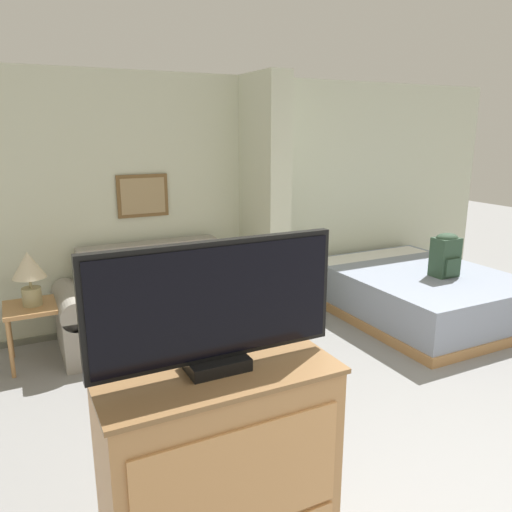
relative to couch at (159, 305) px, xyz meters
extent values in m
cube|color=beige|center=(0.90, 0.48, 0.96)|extent=(7.70, 0.12, 2.60)
cube|color=slate|center=(0.90, 0.41, -0.31)|extent=(7.70, 0.02, 0.06)
cube|color=brown|center=(0.00, 0.40, 1.05)|extent=(0.52, 0.02, 0.43)
cube|color=#9E845B|center=(0.00, 0.39, 1.05)|extent=(0.45, 0.01, 0.36)
cube|color=beige|center=(1.21, 0.05, 0.96)|extent=(0.24, 0.75, 2.60)
cube|color=gray|center=(0.00, -0.04, -0.11)|extent=(1.42, 0.84, 0.45)
cube|color=gray|center=(0.00, 0.28, 0.35)|extent=(1.42, 0.20, 0.47)
cube|color=gray|center=(-0.83, -0.04, -0.11)|extent=(0.23, 0.84, 0.45)
cylinder|color=gray|center=(-0.83, -0.04, 0.17)|extent=(0.26, 0.84, 0.26)
cube|color=gray|center=(0.83, -0.04, -0.11)|extent=(0.23, 0.84, 0.45)
cylinder|color=gray|center=(0.83, -0.04, 0.17)|extent=(0.26, 0.84, 0.26)
cube|color=#A49F94|center=(-0.35, -0.09, 0.16)|extent=(0.69, 0.60, 0.10)
cube|color=#A49F94|center=(0.35, -0.09, 0.16)|extent=(0.69, 0.60, 0.10)
cube|color=#B27F4C|center=(-0.10, -1.06, 0.05)|extent=(0.78, 0.55, 0.04)
cylinder|color=#B27F4C|center=(-0.45, -1.29, -0.15)|extent=(0.04, 0.04, 0.37)
cylinder|color=#B27F4C|center=(0.26, -1.29, -0.15)|extent=(0.04, 0.04, 0.37)
cylinder|color=#B27F4C|center=(-0.45, -0.82, -0.15)|extent=(0.04, 0.04, 0.37)
cylinder|color=#B27F4C|center=(0.26, -0.82, -0.15)|extent=(0.04, 0.04, 0.37)
cube|color=#B27F4C|center=(-1.14, -0.07, 0.19)|extent=(0.49, 0.49, 0.04)
cylinder|color=#B27F4C|center=(-1.35, -0.28, -0.08)|extent=(0.04, 0.04, 0.51)
cylinder|color=#B27F4C|center=(-0.92, -0.28, -0.08)|extent=(0.04, 0.04, 0.51)
cylinder|color=#B27F4C|center=(-1.35, 0.15, -0.08)|extent=(0.04, 0.04, 0.51)
cylinder|color=#B27F4C|center=(-0.92, 0.15, -0.08)|extent=(0.04, 0.04, 0.51)
cylinder|color=tan|center=(-1.14, -0.07, 0.29)|extent=(0.16, 0.16, 0.16)
cylinder|color=tan|center=(-1.14, -0.07, 0.41)|extent=(0.02, 0.02, 0.09)
cone|color=beige|center=(-1.14, -0.07, 0.58)|extent=(0.29, 0.29, 0.23)
cube|color=#B27F4C|center=(-0.57, -2.97, 0.22)|extent=(0.93, 0.45, 1.11)
cube|color=brown|center=(-0.57, -2.97, 0.78)|extent=(0.95, 0.47, 0.02)
cube|color=tan|center=(-0.57, -3.20, 0.44)|extent=(0.83, 0.01, 0.44)
cube|color=black|center=(-0.57, -2.97, 0.82)|extent=(0.24, 0.16, 0.05)
cube|color=black|center=(-0.57, -2.97, 1.08)|extent=(0.99, 0.04, 0.47)
cube|color=black|center=(-0.57, -2.99, 1.08)|extent=(0.95, 0.01, 0.43)
cube|color=#B27F4C|center=(2.78, -0.70, -0.29)|extent=(1.70, 2.13, 0.10)
cube|color=#8993A8|center=(2.78, -0.70, -0.03)|extent=(1.66, 2.09, 0.41)
cube|color=white|center=(2.78, 0.12, 0.12)|extent=(1.54, 0.36, 0.10)
cube|color=#2D4733|center=(2.87, -0.94, 0.38)|extent=(0.27, 0.20, 0.42)
cube|color=#2D4733|center=(2.87, -1.06, 0.30)|extent=(0.20, 0.03, 0.18)
ellipsoid|color=#2D4733|center=(2.87, -0.94, 0.59)|extent=(0.25, 0.19, 0.10)
camera|label=1|loc=(-1.23, -4.64, 1.71)|focal=35.00mm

